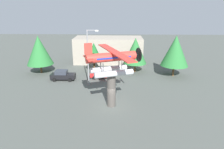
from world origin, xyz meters
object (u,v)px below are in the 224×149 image
at_px(storefront_building, 108,50).
at_px(car_near_black, 63,75).
at_px(car_mid_red, 102,73).
at_px(streetlight_primary, 89,54).
at_px(floatplane_monument, 112,61).
at_px(tree_far_east, 175,51).
at_px(tree_east, 94,52).
at_px(tree_west, 39,50).
at_px(tree_center_back, 135,51).
at_px(display_pedestal, 111,90).

bearing_deg(storefront_building, car_near_black, -120.69).
distance_m(car_mid_red, streetlight_primary, 5.64).
xyz_separation_m(car_mid_red, streetlight_primary, (-1.72, -3.31, 4.24)).
xyz_separation_m(floatplane_monument, tree_far_east, (10.94, 12.22, -1.28)).
bearing_deg(tree_far_east, storefront_building, 141.95).
distance_m(car_near_black, tree_far_east, 20.43).
bearing_deg(streetlight_primary, tree_east, 90.62).
xyz_separation_m(tree_west, tree_center_back, (18.15, 1.17, -0.24)).
bearing_deg(streetlight_primary, car_near_black, 158.11).
xyz_separation_m(storefront_building, tree_west, (-12.66, -8.58, 1.62)).
height_order(storefront_building, tree_far_east, tree_far_east).
relative_size(display_pedestal, tree_far_east, 0.58).
bearing_deg(tree_east, streetlight_primary, -89.38).
bearing_deg(tree_east, car_near_black, -133.11).
bearing_deg(car_near_black, tree_east, 46.89).
height_order(tree_west, tree_east, tree_west).
relative_size(display_pedestal, streetlight_primary, 0.49).
height_order(tree_west, tree_center_back, tree_west).
distance_m(car_mid_red, storefront_building, 11.43).
xyz_separation_m(car_near_black, tree_far_east, (19.87, 2.80, 3.87)).
height_order(car_near_black, tree_east, tree_east).
bearing_deg(display_pedestal, tree_east, 104.63).
distance_m(tree_west, tree_center_back, 18.19).
relative_size(streetlight_primary, tree_west, 1.25).
bearing_deg(tree_center_back, tree_far_east, -18.50).
distance_m(car_mid_red, tree_center_back, 8.00).
bearing_deg(display_pedestal, car_mid_red, 100.83).
relative_size(car_near_black, tree_far_east, 0.56).
xyz_separation_m(car_mid_red, tree_west, (-11.97, 2.66, 3.56)).
bearing_deg(floatplane_monument, tree_far_east, 27.11).
height_order(display_pedestal, tree_west, tree_west).
bearing_deg(tree_west, storefront_building, 34.12).
bearing_deg(tree_east, tree_far_east, -9.49).
bearing_deg(floatplane_monument, tree_east, 84.06).
distance_m(floatplane_monument, car_mid_red, 12.08).
distance_m(storefront_building, tree_far_east, 15.90).
distance_m(streetlight_primary, storefront_building, 14.92).
distance_m(streetlight_primary, tree_far_east, 15.60).
height_order(car_mid_red, tree_far_east, tree_far_east).
bearing_deg(tree_center_back, car_near_black, -158.39).
xyz_separation_m(floatplane_monument, tree_center_back, (4.00, 14.55, -1.83)).
bearing_deg(tree_far_east, car_near_black, -171.98).
bearing_deg(floatplane_monument, storefront_building, 72.83).
relative_size(display_pedestal, tree_east, 0.77).
relative_size(car_mid_red, streetlight_primary, 0.47).
bearing_deg(car_mid_red, floatplane_monument, -78.50).
relative_size(car_near_black, tree_center_back, 0.63).
height_order(display_pedestal, streetlight_primary, streetlight_primary).
xyz_separation_m(car_near_black, car_mid_red, (6.75, 1.29, 0.00)).
xyz_separation_m(car_near_black, tree_west, (-5.23, 3.95, 3.56)).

